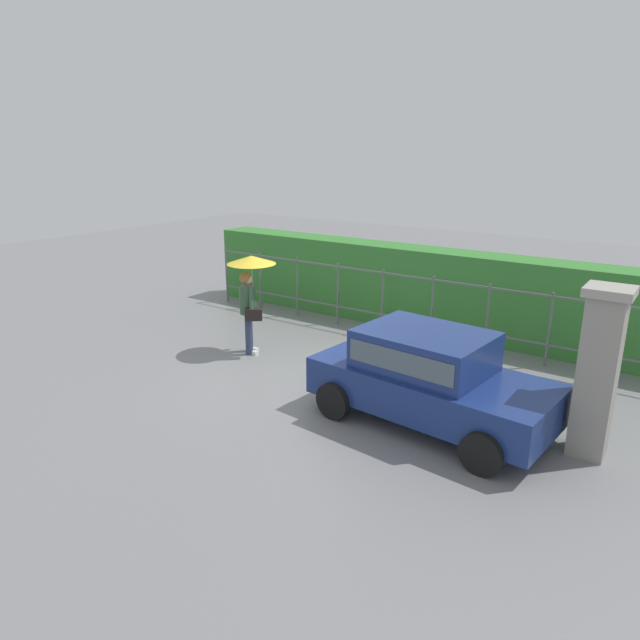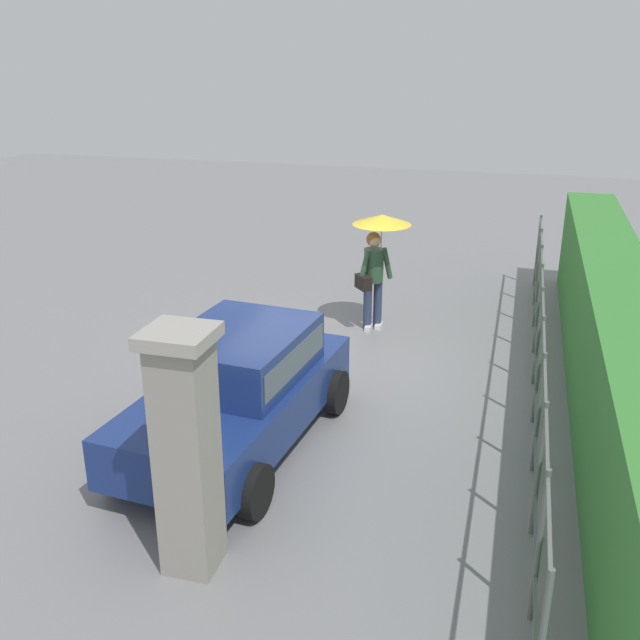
{
  "view_description": "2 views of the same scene",
  "coord_description": "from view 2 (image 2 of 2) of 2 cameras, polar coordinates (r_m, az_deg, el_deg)",
  "views": [
    {
      "loc": [
        5.84,
        -7.91,
        4.16
      ],
      "look_at": [
        0.04,
        0.35,
        1.07
      ],
      "focal_mm": 32.01,
      "sensor_mm": 36.0,
      "label": 1
    },
    {
      "loc": [
        9.95,
        2.81,
        4.64
      ],
      "look_at": [
        0.49,
        0.15,
        0.95
      ],
      "focal_mm": 40.6,
      "sensor_mm": 36.0,
      "label": 2
    }
  ],
  "objects": [
    {
      "name": "fence_section",
      "position": [
        10.31,
        16.85,
        -2.07
      ],
      "size": [
        11.08,
        0.05,
        1.5
      ],
      "color": "#59605B",
      "rests_on": "ground"
    },
    {
      "name": "pedestrian",
      "position": [
        12.4,
        4.54,
        5.81
      ],
      "size": [
        1.0,
        1.0,
        2.05
      ],
      "rotation": [
        0.0,
        0.0,
        0.69
      ],
      "color": "#2D3856",
      "rests_on": "ground"
    },
    {
      "name": "gate_pillar",
      "position": [
        6.73,
        -10.46,
        -10.12
      ],
      "size": [
        0.6,
        0.6,
        2.42
      ],
      "color": "gray",
      "rests_on": "ground"
    },
    {
      "name": "car",
      "position": [
        8.91,
        -6.42,
        -5.07
      ],
      "size": [
        3.86,
        2.14,
        1.48
      ],
      "rotation": [
        0.0,
        0.0,
        -0.09
      ],
      "color": "navy",
      "rests_on": "ground"
    },
    {
      "name": "ground_plane",
      "position": [
        11.33,
        -0.07,
        -3.59
      ],
      "size": [
        40.0,
        40.0,
        0.0
      ],
      "primitive_type": "plane",
      "color": "slate"
    },
    {
      "name": "hedge_row",
      "position": [
        10.34,
        22.04,
        -1.91
      ],
      "size": [
        12.03,
        0.9,
        1.9
      ],
      "primitive_type": "cube",
      "color": "#387F33",
      "rests_on": "ground"
    }
  ]
}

